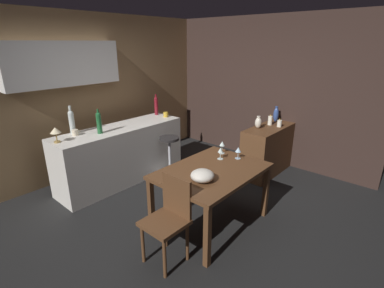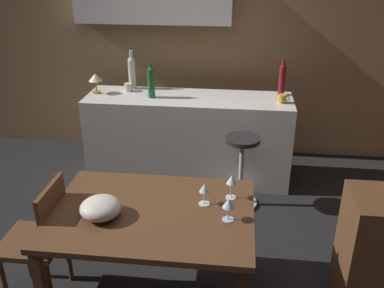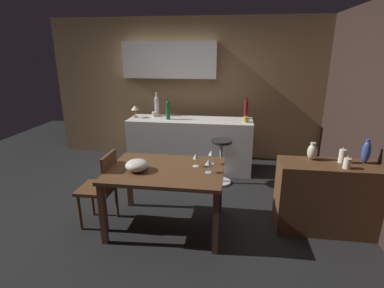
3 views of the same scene
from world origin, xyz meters
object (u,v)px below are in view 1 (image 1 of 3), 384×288
at_px(wine_glass_right, 220,151).
at_px(cup_mustard, 166,115).
at_px(sideboard_cabinet, 267,150).
at_px(fruit_bowl, 202,176).
at_px(chair_near_window, 169,217).
at_px(vase_ceramic_blue, 276,114).
at_px(wine_glass_left, 222,144).
at_px(bar_stool, 170,156).
at_px(dining_table, 212,176).
at_px(pillar_candle_short, 270,120).
at_px(wine_glass_center, 238,150).
at_px(pillar_candle_tall, 279,123).
at_px(cup_cream, 75,133).
at_px(vase_ceramic_ivory, 258,123).
at_px(wine_bottle_green, 99,122).
at_px(counter_lamp, 55,131).
at_px(wine_bottle_ruby, 156,105).

relative_size(wine_glass_right, cup_mustard, 1.32).
distance_m(sideboard_cabinet, fruit_bowl, 2.18).
distance_m(chair_near_window, vase_ceramic_blue, 3.00).
relative_size(wine_glass_left, cup_mustard, 1.48).
xyz_separation_m(bar_stool, vase_ceramic_blue, (1.62, -1.02, 0.57)).
bearing_deg(chair_near_window, dining_table, 3.77).
bearing_deg(pillar_candle_short, wine_glass_center, -168.23).
bearing_deg(pillar_candle_tall, chair_near_window, -177.08).
distance_m(cup_cream, vase_ceramic_ivory, 2.81).
relative_size(bar_stool, vase_ceramic_ivory, 3.53).
xyz_separation_m(dining_table, wine_glass_left, (0.50, 0.21, 0.21)).
bearing_deg(chair_near_window, wine_bottle_green, 77.62).
bearing_deg(counter_lamp, wine_glass_center, -52.54).
xyz_separation_m(dining_table, cup_mustard, (0.94, 1.75, 0.29)).
xyz_separation_m(sideboard_cabinet, wine_bottle_ruby, (-0.88, 1.81, 0.67)).
relative_size(chair_near_window, cup_mustard, 7.80).
bearing_deg(pillar_candle_tall, wine_glass_right, 178.95).
distance_m(chair_near_window, wine_bottle_green, 1.95).
relative_size(wine_bottle_ruby, pillar_candle_short, 2.09).
distance_m(wine_glass_left, cup_mustard, 1.60).
bearing_deg(bar_stool, chair_near_window, -134.55).
xyz_separation_m(pillar_candle_tall, vase_ceramic_ivory, (-0.30, 0.23, 0.04)).
height_order(wine_glass_center, counter_lamp, counter_lamp).
xyz_separation_m(fruit_bowl, counter_lamp, (-0.66, 1.94, 0.25)).
bearing_deg(wine_glass_center, chair_near_window, -179.72).
bearing_deg(vase_ceramic_ivory, cup_cream, 144.37).
distance_m(dining_table, counter_lamp, 2.11).
bearing_deg(counter_lamp, vase_ceramic_blue, -26.39).
xyz_separation_m(wine_glass_left, counter_lamp, (-1.45, 1.63, 0.19)).
bearing_deg(cup_cream, pillar_candle_short, -33.13).
xyz_separation_m(sideboard_cabinet, counter_lamp, (-2.78, 1.64, 0.65)).
bearing_deg(wine_glass_center, counter_lamp, 127.46).
distance_m(bar_stool, wine_glass_center, 1.43).
bearing_deg(wine_bottle_ruby, bar_stool, -117.89).
xyz_separation_m(wine_glass_right, wine_glass_center, (0.16, -0.16, 0.00)).
bearing_deg(counter_lamp, wine_bottle_ruby, 4.92).
distance_m(dining_table, pillar_candle_tall, 1.96).
bearing_deg(chair_near_window, bar_stool, 45.45).
relative_size(wine_bottle_ruby, vase_ceramic_ivory, 1.85).
xyz_separation_m(bar_stool, vase_ceramic_ivory, (1.07, -0.99, 0.54)).
bearing_deg(wine_bottle_green, vase_ceramic_blue, -30.38).
bearing_deg(fruit_bowl, dining_table, 18.55).
relative_size(wine_glass_left, wine_glass_right, 1.12).
xyz_separation_m(fruit_bowl, cup_mustard, (1.24, 1.85, 0.14)).
bearing_deg(wine_bottle_ruby, fruit_bowl, -120.58).
relative_size(chair_near_window, fruit_bowl, 3.51).
bearing_deg(counter_lamp, pillar_candle_short, -28.57).
distance_m(sideboard_cabinet, wine_bottle_ruby, 2.12).
bearing_deg(vase_ceramic_blue, pillar_candle_short, -175.72).
bearing_deg(fruit_bowl, pillar_candle_tall, 4.80).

